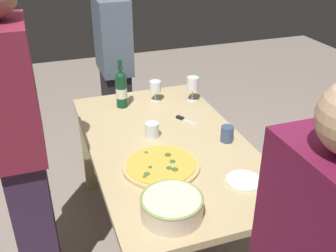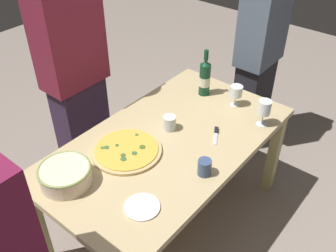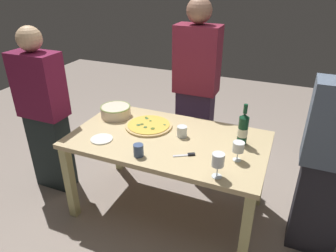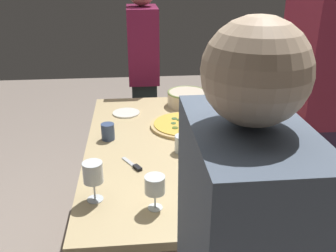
{
  "view_description": "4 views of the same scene",
  "coord_description": "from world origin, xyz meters",
  "px_view_note": "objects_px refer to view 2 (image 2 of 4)",
  "views": [
    {
      "loc": [
        -1.88,
        0.65,
        1.93
      ],
      "look_at": [
        0.0,
        0.0,
        0.86
      ],
      "focal_mm": 42.19,
      "sensor_mm": 36.0,
      "label": 1
    },
    {
      "loc": [
        -1.37,
        -1.12,
        2.2
      ],
      "look_at": [
        0.0,
        0.0,
        0.86
      ],
      "focal_mm": 40.47,
      "sensor_mm": 36.0,
      "label": 2
    },
    {
      "loc": [
        0.85,
        -2.04,
        2.0
      ],
      "look_at": [
        0.0,
        0.0,
        0.86
      ],
      "focal_mm": 33.08,
      "sensor_mm": 36.0,
      "label": 3
    },
    {
      "loc": [
        1.88,
        -0.18,
        1.67
      ],
      "look_at": [
        0.0,
        0.0,
        0.86
      ],
      "focal_mm": 40.53,
      "sensor_mm": 36.0,
      "label": 4
    }
  ],
  "objects_px": {
    "dining_table": "(168,152)",
    "side_plate": "(142,207)",
    "pizza_knife": "(216,134)",
    "pizza": "(127,150)",
    "wine_glass_near_pizza": "(264,108)",
    "serving_bowl": "(65,174)",
    "wine_bottle": "(205,78)",
    "cup_ceramic": "(204,167)",
    "cup_amber": "(169,123)",
    "person_guest_left": "(75,78)",
    "wine_glass_by_bottle": "(236,92)",
    "person_host": "(258,59)"
  },
  "relations": [
    {
      "from": "dining_table",
      "to": "side_plate",
      "type": "xyz_separation_m",
      "value": [
        -0.49,
        -0.23,
        0.1
      ]
    },
    {
      "from": "side_plate",
      "to": "pizza_knife",
      "type": "relative_size",
      "value": 1.17
    },
    {
      "from": "pizza",
      "to": "wine_glass_near_pizza",
      "type": "bearing_deg",
      "value": -33.03
    },
    {
      "from": "serving_bowl",
      "to": "wine_bottle",
      "type": "xyz_separation_m",
      "value": [
        1.18,
        -0.06,
        0.08
      ]
    },
    {
      "from": "serving_bowl",
      "to": "cup_ceramic",
      "type": "relative_size",
      "value": 2.96
    },
    {
      "from": "dining_table",
      "to": "cup_amber",
      "type": "relative_size",
      "value": 17.44
    },
    {
      "from": "cup_amber",
      "to": "person_guest_left",
      "type": "xyz_separation_m",
      "value": [
        -0.12,
        0.73,
        0.11
      ]
    },
    {
      "from": "wine_bottle",
      "to": "pizza",
      "type": "bearing_deg",
      "value": -178.74
    },
    {
      "from": "person_guest_left",
      "to": "wine_glass_by_bottle",
      "type": "bearing_deg",
      "value": 32.18
    },
    {
      "from": "wine_bottle",
      "to": "serving_bowl",
      "type": "bearing_deg",
      "value": 177.23
    },
    {
      "from": "wine_glass_by_bottle",
      "to": "serving_bowl",
      "type": "bearing_deg",
      "value": 165.75
    },
    {
      "from": "cup_amber",
      "to": "wine_glass_by_bottle",
      "type": "bearing_deg",
      "value": -19.82
    },
    {
      "from": "dining_table",
      "to": "person_host",
      "type": "distance_m",
      "value": 1.21
    },
    {
      "from": "side_plate",
      "to": "serving_bowl",
      "type": "bearing_deg",
      "value": 106.06
    },
    {
      "from": "wine_bottle",
      "to": "cup_ceramic",
      "type": "xyz_separation_m",
      "value": [
        -0.67,
        -0.47,
        -0.09
      ]
    },
    {
      "from": "wine_glass_near_pizza",
      "to": "person_host",
      "type": "height_order",
      "value": "person_host"
    },
    {
      "from": "dining_table",
      "to": "wine_glass_by_bottle",
      "type": "bearing_deg",
      "value": -10.54
    },
    {
      "from": "dining_table",
      "to": "side_plate",
      "type": "relative_size",
      "value": 8.87
    },
    {
      "from": "pizza_knife",
      "to": "person_guest_left",
      "type": "distance_m",
      "value": 1.03
    },
    {
      "from": "pizza_knife",
      "to": "person_host",
      "type": "relative_size",
      "value": 0.1
    },
    {
      "from": "pizza",
      "to": "person_host",
      "type": "xyz_separation_m",
      "value": [
        1.44,
        -0.07,
        0.04
      ]
    },
    {
      "from": "dining_table",
      "to": "wine_bottle",
      "type": "bearing_deg",
      "value": 13.52
    },
    {
      "from": "wine_glass_near_pizza",
      "to": "wine_glass_by_bottle",
      "type": "bearing_deg",
      "value": 71.32
    },
    {
      "from": "cup_amber",
      "to": "person_guest_left",
      "type": "height_order",
      "value": "person_guest_left"
    },
    {
      "from": "pizza",
      "to": "side_plate",
      "type": "xyz_separation_m",
      "value": [
        -0.25,
        -0.35,
        -0.01
      ]
    },
    {
      "from": "pizza",
      "to": "person_guest_left",
      "type": "height_order",
      "value": "person_guest_left"
    },
    {
      "from": "pizza",
      "to": "person_host",
      "type": "height_order",
      "value": "person_host"
    },
    {
      "from": "wine_bottle",
      "to": "person_guest_left",
      "type": "xyz_separation_m",
      "value": [
        -0.6,
        0.66,
        0.02
      ]
    },
    {
      "from": "person_host",
      "to": "wine_glass_by_bottle",
      "type": "bearing_deg",
      "value": 12.17
    },
    {
      "from": "wine_glass_by_bottle",
      "to": "person_guest_left",
      "type": "bearing_deg",
      "value": 124.13
    },
    {
      "from": "dining_table",
      "to": "person_host",
      "type": "relative_size",
      "value": 1.01
    },
    {
      "from": "side_plate",
      "to": "person_host",
      "type": "relative_size",
      "value": 0.11
    },
    {
      "from": "wine_glass_by_bottle",
      "to": "cup_amber",
      "type": "bearing_deg",
      "value": 160.18
    },
    {
      "from": "side_plate",
      "to": "cup_amber",
      "type": "bearing_deg",
      "value": 27.32
    },
    {
      "from": "dining_table",
      "to": "cup_amber",
      "type": "xyz_separation_m",
      "value": [
        0.1,
        0.07,
        0.14
      ]
    },
    {
      "from": "pizza",
      "to": "wine_glass_by_bottle",
      "type": "relative_size",
      "value": 2.76
    },
    {
      "from": "wine_glass_by_bottle",
      "to": "person_host",
      "type": "bearing_deg",
      "value": 14.6
    },
    {
      "from": "side_plate",
      "to": "person_host",
      "type": "height_order",
      "value": "person_host"
    },
    {
      "from": "wine_glass_by_bottle",
      "to": "side_plate",
      "type": "xyz_separation_m",
      "value": [
        -1.07,
        -0.12,
        -0.1
      ]
    },
    {
      "from": "wine_glass_near_pizza",
      "to": "person_guest_left",
      "type": "bearing_deg",
      "value": 114.63
    },
    {
      "from": "wine_bottle",
      "to": "wine_glass_by_bottle",
      "type": "xyz_separation_m",
      "value": [
        0.02,
        -0.25,
        -0.03
      ]
    },
    {
      "from": "dining_table",
      "to": "wine_glass_near_pizza",
      "type": "distance_m",
      "value": 0.66
    },
    {
      "from": "cup_ceramic",
      "to": "side_plate",
      "type": "distance_m",
      "value": 0.4
    },
    {
      "from": "cup_ceramic",
      "to": "person_host",
      "type": "distance_m",
      "value": 1.36
    },
    {
      "from": "cup_amber",
      "to": "side_plate",
      "type": "xyz_separation_m",
      "value": [
        -0.58,
        -0.3,
        -0.04
      ]
    },
    {
      "from": "serving_bowl",
      "to": "wine_glass_near_pizza",
      "type": "xyz_separation_m",
      "value": [
        1.11,
        -0.55,
        0.07
      ]
    },
    {
      "from": "serving_bowl",
      "to": "wine_glass_by_bottle",
      "type": "relative_size",
      "value": 1.88
    },
    {
      "from": "wine_glass_by_bottle",
      "to": "pizza_knife",
      "type": "bearing_deg",
      "value": -166.99
    },
    {
      "from": "cup_ceramic",
      "to": "pizza_knife",
      "type": "height_order",
      "value": "cup_ceramic"
    },
    {
      "from": "side_plate",
      "to": "person_host",
      "type": "bearing_deg",
      "value": 9.55
    }
  ]
}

